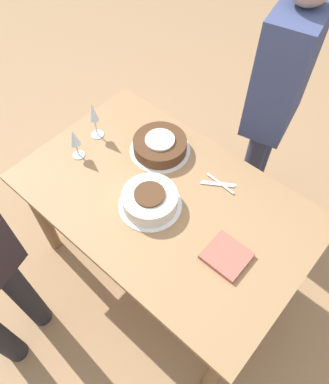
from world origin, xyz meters
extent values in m
plane|color=#A87F56|center=(0.00, 0.00, 0.00)|extent=(12.00, 12.00, 0.00)
cube|color=#9E754C|center=(0.00, 0.00, 0.74)|extent=(1.42, 0.89, 0.03)
cylinder|color=brown|center=(-0.63, -0.37, 0.36)|extent=(0.07, 0.07, 0.72)
cylinder|color=brown|center=(0.63, -0.37, 0.36)|extent=(0.07, 0.07, 0.72)
cylinder|color=brown|center=(-0.63, 0.37, 0.36)|extent=(0.07, 0.07, 0.72)
cylinder|color=brown|center=(0.63, 0.37, 0.36)|extent=(0.07, 0.07, 0.72)
cylinder|color=white|center=(0.02, 0.08, 0.76)|extent=(0.30, 0.30, 0.01)
cylinder|color=silver|center=(0.02, 0.08, 0.80)|extent=(0.26, 0.26, 0.08)
cylinder|color=#4C2D19|center=(0.02, 0.08, 0.85)|extent=(0.14, 0.14, 0.01)
cylinder|color=white|center=(0.22, -0.21, 0.76)|extent=(0.32, 0.32, 0.01)
cylinder|color=#4C2D19|center=(0.22, -0.21, 0.79)|extent=(0.28, 0.28, 0.07)
cylinder|color=silver|center=(0.22, -0.21, 0.84)|extent=(0.15, 0.15, 0.01)
cylinder|color=silver|center=(0.51, 0.09, 0.76)|extent=(0.06, 0.06, 0.00)
cylinder|color=silver|center=(0.51, 0.09, 0.80)|extent=(0.01, 0.01, 0.08)
cone|color=silver|center=(0.51, 0.09, 0.89)|extent=(0.05, 0.05, 0.09)
cylinder|color=silver|center=(0.55, -0.07, 0.76)|extent=(0.07, 0.07, 0.00)
cylinder|color=silver|center=(0.55, -0.07, 0.81)|extent=(0.01, 0.01, 0.11)
cone|color=silver|center=(0.55, -0.07, 0.92)|extent=(0.05, 0.05, 0.10)
cube|color=silver|center=(-0.15, -0.24, 0.76)|extent=(0.15, 0.10, 0.00)
cube|color=silver|center=(-0.14, -0.23, 0.76)|extent=(0.15, 0.10, 0.00)
cube|color=silver|center=(-0.15, -0.24, 0.76)|extent=(0.17, 0.02, 0.00)
cube|color=#B75B4C|center=(-0.40, 0.06, 0.77)|extent=(0.18, 0.17, 0.02)
cylinder|color=#2D334C|center=(-0.07, -0.89, 0.38)|extent=(0.11, 0.11, 0.77)
cylinder|color=#2D334C|center=(-0.12, -0.67, 0.38)|extent=(0.11, 0.11, 0.77)
cube|color=#38426B|center=(-0.09, -0.78, 1.09)|extent=(0.30, 0.44, 0.64)
cylinder|color=#232328|center=(0.32, 0.73, 0.39)|extent=(0.11, 0.11, 0.78)
camera|label=1|loc=(-0.66, 0.76, 2.24)|focal=35.00mm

